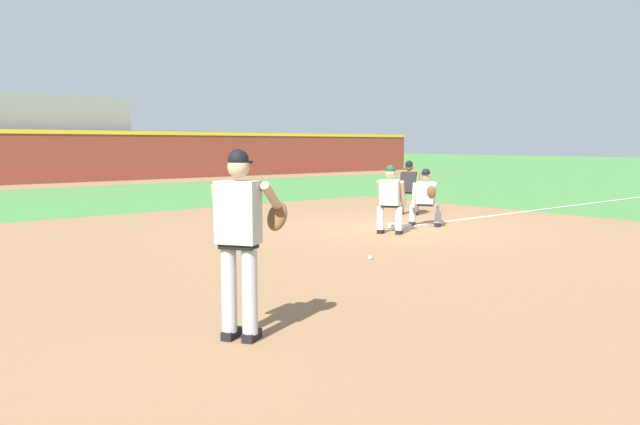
% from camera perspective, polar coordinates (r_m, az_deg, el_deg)
% --- Properties ---
extents(ground_plane, '(160.00, 160.00, 0.00)m').
position_cam_1_polar(ground_plane, '(14.36, 7.29, -1.39)').
color(ground_plane, '#47843D').
extents(infield_dirt_patch, '(18.00, 18.00, 0.01)m').
position_cam_1_polar(infield_dirt_patch, '(10.20, 2.94, -4.47)').
color(infield_dirt_patch, '#936B47').
rests_on(infield_dirt_patch, ground).
extents(warning_track_strip, '(48.00, 3.20, 0.01)m').
position_cam_1_polar(warning_track_strip, '(31.49, -20.55, 2.44)').
color(warning_track_strip, '#936B47').
rests_on(warning_track_strip, ground).
extents(foul_line_stripe, '(14.30, 0.10, 0.00)m').
position_cam_1_polar(foul_line_stripe, '(20.18, 21.20, 0.47)').
color(foul_line_stripe, white).
rests_on(foul_line_stripe, ground).
extents(first_base_bag, '(0.38, 0.38, 0.09)m').
position_cam_1_polar(first_base_bag, '(14.36, 7.30, -1.21)').
color(first_base_bag, white).
rests_on(first_base_bag, ground).
extents(baseball, '(0.07, 0.07, 0.07)m').
position_cam_1_polar(baseball, '(10.36, 4.61, -4.13)').
color(baseball, white).
rests_on(baseball, ground).
extents(pitcher, '(0.84, 0.57, 1.86)m').
position_cam_1_polar(pitcher, '(6.04, -7.17, -1.85)').
color(pitcher, black).
rests_on(pitcher, ground).
extents(first_baseman, '(0.82, 1.02, 1.34)m').
position_cam_1_polar(first_baseman, '(14.60, 9.65, 1.59)').
color(first_baseman, black).
rests_on(first_baseman, ground).
extents(baserunner, '(0.63, 0.68, 1.46)m').
position_cam_1_polar(baserunner, '(13.26, 6.42, 1.43)').
color(baserunner, black).
rests_on(baserunner, ground).
extents(umpire, '(0.64, 0.68, 1.46)m').
position_cam_1_polar(umpire, '(16.92, 8.12, 2.46)').
color(umpire, black).
rests_on(umpire, ground).
extents(outfield_wall, '(48.00, 0.54, 2.60)m').
position_cam_1_polar(outfield_wall, '(33.33, -21.79, 4.97)').
color(outfield_wall, brown).
rests_on(outfield_wall, ground).
extents(stadium_seating_block, '(6.99, 3.35, 4.35)m').
position_cam_1_polar(stadium_seating_block, '(35.68, -23.11, 6.28)').
color(stadium_seating_block, gray).
rests_on(stadium_seating_block, ground).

